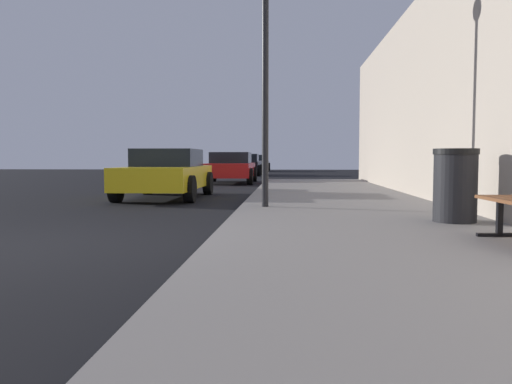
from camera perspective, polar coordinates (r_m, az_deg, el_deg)
The scene contains 8 objects.
ground_plane at distance 6.66m, azimuth -22.31°, elevation -5.55°, with size 80.00×80.00×0.00m, color black.
sidewalk at distance 6.10m, azimuth 14.10°, elevation -5.50°, with size 4.00×32.00×0.15m, color gray.
trash_bin at distance 7.77m, azimuth 20.94°, elevation 0.71°, with size 0.62×0.62×1.02m.
street_lamp at distance 9.72m, azimuth 1.02°, elevation 15.64°, with size 0.36×0.36×4.21m.
car_yellow at distance 13.70m, azimuth -9.73°, elevation 2.05°, with size 1.96×4.30×1.27m.
car_red at distance 21.57m, azimuth -2.80°, elevation 2.70°, with size 2.02×4.05×1.27m.
car_black at distance 31.08m, azimuth -1.30°, elevation 3.03°, with size 2.06×4.15×1.27m.
car_white at distance 40.58m, azimuth 0.03°, elevation 3.21°, with size 2.06×4.28×1.27m.
Camera 1 is at (2.87, -5.91, 1.04)m, focal length 36.61 mm.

